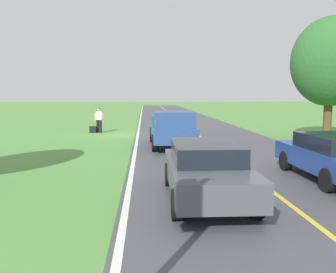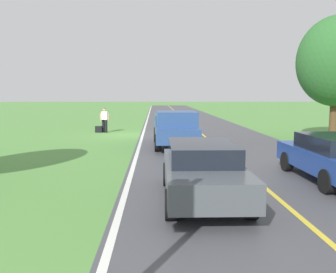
{
  "view_description": "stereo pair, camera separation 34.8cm",
  "coord_description": "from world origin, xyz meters",
  "px_view_note": "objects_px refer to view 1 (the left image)",
  "views": [
    {
      "loc": [
        -1.46,
        22.78,
        2.63
      ],
      "look_at": [
        -2.25,
        10.92,
        1.2
      ],
      "focal_mm": 37.66,
      "sensor_mm": 36.0,
      "label": 1
    },
    {
      "loc": [
        -1.81,
        22.8,
        2.63
      ],
      "look_at": [
        -2.25,
        10.92,
        1.2
      ],
      "focal_mm": 37.66,
      "sensor_mm": 36.0,
      "label": 2
    }
  ],
  "objects_px": {
    "pickup_truck_passing": "(172,128)",
    "sedan_mid_oncoming": "(332,156)",
    "hitchhiker_walking": "(99,118)",
    "suitcase_carried": "(93,130)",
    "tree_far_side_near": "(331,62)",
    "sedan_ahead_same_lane": "(206,169)"
  },
  "relations": [
    {
      "from": "pickup_truck_passing",
      "to": "sedan_ahead_same_lane",
      "type": "bearing_deg",
      "value": 91.11
    },
    {
      "from": "hitchhiker_walking",
      "to": "suitcase_carried",
      "type": "height_order",
      "value": "hitchhiker_walking"
    },
    {
      "from": "tree_far_side_near",
      "to": "sedan_ahead_same_lane",
      "type": "distance_m",
      "value": 14.0
    },
    {
      "from": "suitcase_carried",
      "to": "tree_far_side_near",
      "type": "bearing_deg",
      "value": 69.73
    },
    {
      "from": "suitcase_carried",
      "to": "pickup_truck_passing",
      "type": "xyz_separation_m",
      "value": [
        -4.9,
        6.77,
        0.74
      ]
    },
    {
      "from": "hitchhiker_walking",
      "to": "sedan_ahead_same_lane",
      "type": "distance_m",
      "value": 16.43
    },
    {
      "from": "hitchhiker_walking",
      "to": "pickup_truck_passing",
      "type": "distance_m",
      "value": 8.18
    },
    {
      "from": "hitchhiker_walking",
      "to": "suitcase_carried",
      "type": "bearing_deg",
      "value": 10.06
    },
    {
      "from": "tree_far_side_near",
      "to": "pickup_truck_passing",
      "type": "bearing_deg",
      "value": 9.51
    },
    {
      "from": "pickup_truck_passing",
      "to": "sedan_ahead_same_lane",
      "type": "xyz_separation_m",
      "value": [
        -0.17,
        8.92,
        -0.21
      ]
    },
    {
      "from": "tree_far_side_near",
      "to": "sedan_mid_oncoming",
      "type": "height_order",
      "value": "tree_far_side_near"
    },
    {
      "from": "sedan_mid_oncoming",
      "to": "suitcase_carried",
      "type": "bearing_deg",
      "value": -56.39
    },
    {
      "from": "suitcase_carried",
      "to": "tree_far_side_near",
      "type": "relative_size",
      "value": 0.07
    },
    {
      "from": "suitcase_carried",
      "to": "sedan_ahead_same_lane",
      "type": "bearing_deg",
      "value": 18.72
    },
    {
      "from": "pickup_truck_passing",
      "to": "sedan_ahead_same_lane",
      "type": "height_order",
      "value": "pickup_truck_passing"
    },
    {
      "from": "hitchhiker_walking",
      "to": "sedan_ahead_same_lane",
      "type": "bearing_deg",
      "value": 106.44
    },
    {
      "from": "sedan_ahead_same_lane",
      "to": "sedan_mid_oncoming",
      "type": "xyz_separation_m",
      "value": [
        -4.21,
        -1.72,
        0.0
      ]
    },
    {
      "from": "suitcase_carried",
      "to": "pickup_truck_passing",
      "type": "distance_m",
      "value": 8.39
    },
    {
      "from": "sedan_ahead_same_lane",
      "to": "sedan_mid_oncoming",
      "type": "distance_m",
      "value": 4.55
    },
    {
      "from": "hitchhiker_walking",
      "to": "suitcase_carried",
      "type": "relative_size",
      "value": 3.8
    },
    {
      "from": "tree_far_side_near",
      "to": "suitcase_carried",
      "type": "bearing_deg",
      "value": -21.07
    },
    {
      "from": "pickup_truck_passing",
      "to": "sedan_mid_oncoming",
      "type": "distance_m",
      "value": 8.44
    }
  ]
}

